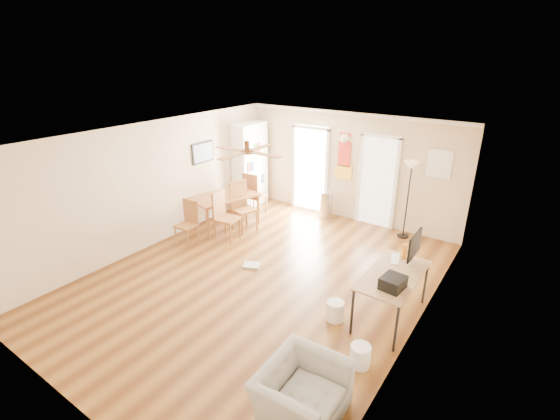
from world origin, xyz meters
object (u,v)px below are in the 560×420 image
Objects in this scene: wastebasket_b at (360,356)px; printer at (393,283)px; bookshelf at (250,165)px; torchiere_lamp at (407,200)px; dining_table at (225,210)px; computer_desk at (391,296)px; dining_chair_near at (186,223)px; trash_can at (326,205)px; wastebasket_a at (335,311)px; dining_chair_right_a at (244,207)px; armchair at (302,393)px; dining_chair_right_b at (227,216)px; dining_chair_far at (255,193)px.

printer is at bearing 85.40° from wastebasket_b.
bookshelf is 4.10m from torchiere_lamp.
dining_table is 4.65m from computer_desk.
computer_desk is at bearing -3.29° from dining_chair_near.
trash_can is at bearing -179.70° from torchiere_lamp.
wastebasket_a is 0.99m from wastebasket_b.
armchair is at bearing -117.54° from dining_chair_right_a.
dining_table is 4.73× the size of wastebasket_a.
wastebasket_b is (4.89, -3.84, -0.94)m from bookshelf.
wastebasket_b is (4.53, -2.43, -0.21)m from dining_table.
wastebasket_b is at bearing -47.91° from bookshelf.
dining_chair_right_b is at bearing 159.83° from wastebasket_a.
computer_desk reaches higher than armchair.
armchair is at bearing -39.29° from dining_table.
dining_chair_right_a is 0.65× the size of torchiere_lamp.
trash_can reaches higher than wastebasket_a.
torchiere_lamp is (4.08, 0.36, -0.23)m from bookshelf.
trash_can is (1.60, 0.79, -0.20)m from dining_chair_far.
dining_chair_far is (0.51, -0.44, -0.55)m from bookshelf.
trash_can is at bearing 45.28° from dining_table.
wastebasket_b is (3.98, -1.88, -0.38)m from dining_chair_right_b.
bookshelf reaches higher than computer_desk.
wastebasket_b is at bearing -43.55° from wastebasket_a.
trash_can is at bearing -157.27° from dining_chair_far.
torchiere_lamp is at bearing -4.76° from bookshelf.
bookshelf is 6.29m from wastebasket_b.
wastebasket_a is (3.27, -1.78, -0.41)m from dining_chair_right_a.
printer is at bearing -10.55° from armchair.
trash_can is 4.08m from wastebasket_a.
printer is at bearing -112.56° from dining_chair_right_b.
bookshelf reaches higher than dining_chair_right_b.
wastebasket_a is at bearing 136.45° from wastebasket_b.
dining_chair_far is at bearing 153.21° from computer_desk.
wastebasket_b is at bearing -13.73° from armchair.
wastebasket_a is 1.84m from armchair.
bookshelf reaches higher than dining_chair_near.
dining_chair_right_b is 0.89m from dining_chair_near.
torchiere_lamp is at bearing 25.51° from dining_table.
dining_chair_right_b is 3.45× the size of wastebasket_b.
bookshelf is at bearing -170.59° from trash_can.
dining_chair_right_a is (0.55, 0.03, 0.19)m from dining_table.
dining_chair_far is 4.86m from computer_desk.
dining_chair_right_a is at bearing 44.92° from armchair.
bookshelf is 7.02× the size of wastebasket_b.
dining_chair_right_a reaches higher than computer_desk.
trash_can is 1.98× the size of printer.
dining_chair_far is at bearing -50.87° from bookshelf.
wastebasket_a is at bearing 13.59° from armchair.
dining_chair_near is (-0.03, -1.22, 0.10)m from dining_table.
dining_chair_right_b reaches higher than dining_table.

